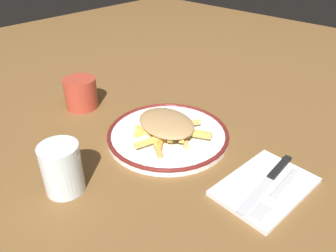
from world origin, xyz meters
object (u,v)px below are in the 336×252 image
plate (168,134)px  fries_heap (167,126)px  napkin (266,186)px  knife (271,178)px  coffee_mug (81,93)px  water_glass (62,168)px  fork (277,193)px

plate → fries_heap: (-0.00, 0.01, 0.03)m
napkin → knife: bearing=-87.0°
napkin → coffee_mug: coffee_mug is taller
knife → plate: bearing=5.0°
napkin → knife: (0.00, -0.02, 0.01)m
water_glass → fork: bearing=-140.3°
knife → coffee_mug: size_ratio=1.80×
knife → fries_heap: bearing=6.5°
fries_heap → coffee_mug: size_ratio=1.62×
plate → knife: same height
napkin → fork: fork is taller
fries_heap → fork: size_ratio=1.08×
fries_heap → knife: bearing=-173.5°
plate → fries_heap: fries_heap is taller
fries_heap → water_glass: 0.26m
coffee_mug → water_glass: bearing=140.5°
plate → fork: (-0.29, 0.01, 0.00)m
plate → knife: (-0.26, -0.02, 0.00)m
fork → coffee_mug: coffee_mug is taller
knife → coffee_mug: 0.56m
knife → fork: bearing=133.3°
napkin → fork: 0.03m
fries_heap → coffee_mug: (0.29, 0.04, 0.00)m
fries_heap → knife: (-0.26, -0.03, -0.03)m
coffee_mug → fork: bearing=-175.9°
fork → coffee_mug: bearing=4.1°
plate → napkin: (-0.26, -0.00, -0.00)m
fries_heap → fork: (-0.29, 0.00, -0.03)m
fork → knife: bearing=-46.7°
fork → napkin: bearing=-23.3°
fries_heap → plate: bearing=-56.8°
fries_heap → fork: 0.29m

